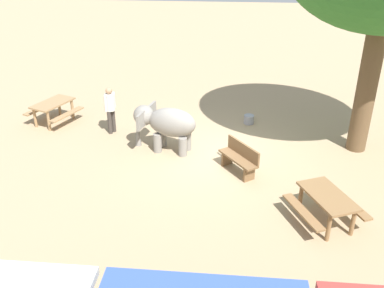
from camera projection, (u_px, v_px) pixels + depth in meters
The scene contains 7 objects.
ground_plane at pixel (218, 154), 13.44m from camera, with size 60.00×60.00×0.00m, color tan.
elephant at pixel (166, 123), 13.32m from camera, with size 2.08×1.42×1.43m.
person_handler at pixel (110, 107), 14.44m from camera, with size 0.32×0.46×1.62m.
wooden_bench at pixel (240, 157), 12.29m from camera, with size 1.15×1.36×0.88m.
picnic_table_near at pixel (327, 202), 10.11m from camera, with size 1.96×1.97×0.78m.
picnic_table_far at pixel (53, 107), 15.35m from camera, with size 1.94×1.95×0.78m.
feed_bucket at pixel (249, 119), 15.46m from camera, with size 0.36×0.36×0.32m, color gray.
Camera 1 is at (-0.30, 11.87, 6.37)m, focal length 40.47 mm.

